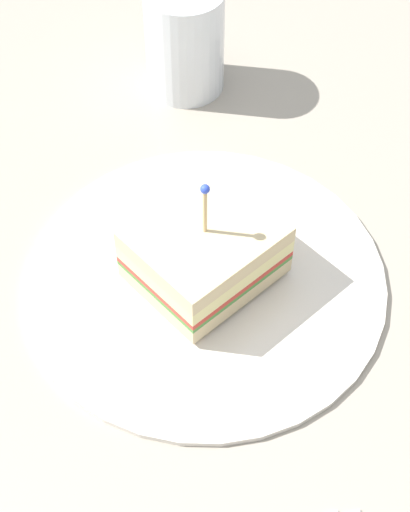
% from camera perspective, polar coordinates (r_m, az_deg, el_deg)
% --- Properties ---
extents(ground_plane, '(1.11, 1.11, 0.02)m').
position_cam_1_polar(ground_plane, '(0.61, 0.00, -2.33)').
color(ground_plane, '#9E9384').
extents(plate, '(0.28, 0.28, 0.01)m').
position_cam_1_polar(plate, '(0.60, 0.00, -1.49)').
color(plate, silver).
rests_on(plate, ground_plane).
extents(sandwich_half_center, '(0.09, 0.11, 0.10)m').
position_cam_1_polar(sandwich_half_center, '(0.58, 0.12, 0.48)').
color(sandwich_half_center, beige).
rests_on(sandwich_half_center, plate).
extents(drink_glass, '(0.07, 0.07, 0.10)m').
position_cam_1_polar(drink_glass, '(0.75, -1.48, 15.16)').
color(drink_glass, silver).
rests_on(drink_glass, ground_plane).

